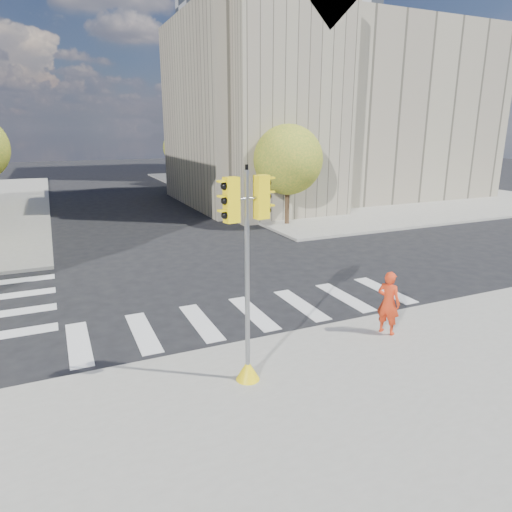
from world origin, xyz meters
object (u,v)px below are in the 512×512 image
Objects in this scene: lamp_far at (204,143)px; traffic_signal at (247,294)px; lamp_near at (267,148)px; photographer at (388,303)px.

traffic_signal is (-9.97, -33.93, -2.29)m from lamp_far.
lamp_near is 20.25m from photographer.
photographer is (-5.30, -33.23, -3.50)m from lamp_far.
lamp_near is at bearing 53.36° from traffic_signal.
traffic_signal is (-9.97, -19.93, -2.29)m from lamp_near.
lamp_far is at bearing -34.11° from photographer.
lamp_near is 1.00× the size of lamp_far.
lamp_far is (0.00, 14.00, 0.00)m from lamp_near.
lamp_near reaches higher than photographer.
lamp_far is 35.44m from traffic_signal.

